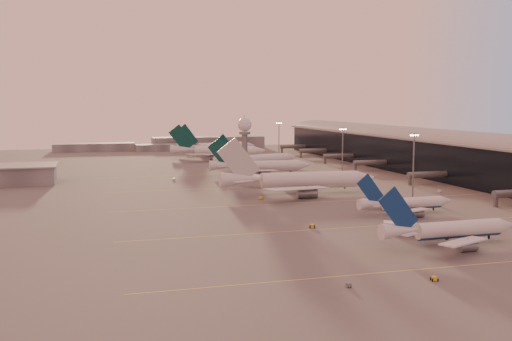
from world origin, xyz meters
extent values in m
plane|color=#5C5959|center=(0.00, 0.00, 0.00)|extent=(700.00, 700.00, 0.00)
cube|color=#EAE252|center=(30.00, 10.00, 0.01)|extent=(180.00, 0.25, 0.02)
cube|color=#EAE252|center=(30.00, 55.00, 0.01)|extent=(180.00, 0.25, 0.02)
cube|color=#EAE252|center=(30.00, 100.00, 0.01)|extent=(180.00, 0.25, 0.02)
cube|color=#EAE252|center=(30.00, 150.00, 0.01)|extent=(180.00, 0.25, 0.02)
cube|color=black|center=(108.00, 110.00, 9.00)|extent=(36.00, 360.00, 18.00)
cylinder|color=gray|center=(108.00, 110.00, 18.00)|extent=(10.08, 360.00, 10.08)
cube|color=gray|center=(108.00, 110.00, 18.20)|extent=(40.00, 362.00, 0.80)
cube|color=slate|center=(72.00, 28.00, 2.20)|extent=(1.20, 1.20, 4.40)
cylinder|color=slate|center=(82.00, 86.00, 4.50)|extent=(22.00, 2.80, 2.80)
cube|color=slate|center=(72.00, 86.00, 2.20)|extent=(1.20, 1.20, 4.40)
cylinder|color=slate|center=(82.00, 142.00, 4.50)|extent=(22.00, 2.80, 2.80)
cube|color=slate|center=(72.00, 142.00, 2.20)|extent=(1.20, 1.20, 4.40)
cylinder|color=slate|center=(82.00, 184.00, 4.50)|extent=(22.00, 2.80, 2.80)
cube|color=slate|center=(72.00, 184.00, 2.20)|extent=(1.20, 1.20, 4.40)
cylinder|color=slate|center=(82.00, 226.00, 4.50)|extent=(22.00, 2.80, 2.80)
cube|color=slate|center=(72.00, 226.00, 2.20)|extent=(1.20, 1.20, 4.40)
cylinder|color=slate|center=(82.00, 266.00, 4.50)|extent=(22.00, 2.80, 2.80)
cube|color=slate|center=(72.00, 266.00, 2.20)|extent=(1.20, 1.20, 4.40)
cylinder|color=slate|center=(5.00, 120.00, 11.00)|extent=(2.60, 2.60, 22.00)
cylinder|color=slate|center=(5.00, 120.00, 22.50)|extent=(5.20, 5.20, 1.20)
sphere|color=silver|center=(5.00, 120.00, 26.40)|extent=(6.40, 6.40, 6.40)
cylinder|color=slate|center=(5.00, 120.00, 30.10)|extent=(0.16, 0.16, 2.00)
cylinder|color=slate|center=(55.00, 55.00, 12.50)|extent=(0.56, 0.56, 25.00)
cube|color=slate|center=(55.00, 55.00, 24.50)|extent=(3.60, 0.25, 0.25)
sphere|color=#FFEABF|center=(53.50, 55.00, 24.10)|extent=(0.56, 0.56, 0.56)
sphere|color=#FFEABF|center=(54.50, 55.00, 24.10)|extent=(0.56, 0.56, 0.56)
sphere|color=#FFEABF|center=(55.50, 55.00, 24.10)|extent=(0.56, 0.56, 0.56)
sphere|color=#FFEABF|center=(56.50, 55.00, 24.10)|extent=(0.56, 0.56, 0.56)
cylinder|color=slate|center=(50.00, 110.00, 12.50)|extent=(0.56, 0.56, 25.00)
cube|color=slate|center=(50.00, 110.00, 24.50)|extent=(3.60, 0.25, 0.25)
sphere|color=#FFEABF|center=(48.50, 110.00, 24.10)|extent=(0.56, 0.56, 0.56)
sphere|color=#FFEABF|center=(49.50, 110.00, 24.10)|extent=(0.56, 0.56, 0.56)
sphere|color=#FFEABF|center=(50.50, 110.00, 24.10)|extent=(0.56, 0.56, 0.56)
sphere|color=#FFEABF|center=(51.50, 110.00, 24.10)|extent=(0.56, 0.56, 0.56)
cylinder|color=slate|center=(48.00, 200.00, 12.50)|extent=(0.56, 0.56, 25.00)
cube|color=slate|center=(48.00, 200.00, 24.50)|extent=(3.60, 0.25, 0.25)
sphere|color=#FFEABF|center=(46.50, 200.00, 24.10)|extent=(0.56, 0.56, 0.56)
sphere|color=#FFEABF|center=(47.50, 200.00, 24.10)|extent=(0.56, 0.56, 0.56)
sphere|color=#FFEABF|center=(48.50, 200.00, 24.10)|extent=(0.56, 0.56, 0.56)
sphere|color=#FFEABF|center=(49.50, 200.00, 24.10)|extent=(0.56, 0.56, 0.56)
cube|color=slate|center=(-60.00, 320.00, 3.00)|extent=(60.00, 18.00, 6.00)
cube|color=slate|center=(30.00, 330.00, 4.50)|extent=(90.00, 20.00, 9.00)
cube|color=slate|center=(-10.00, 310.00, 2.50)|extent=(40.00, 15.00, 5.00)
cylinder|color=silver|center=(26.32, -16.35, 3.41)|extent=(24.60, 4.63, 4.18)
cylinder|color=navy|center=(26.32, -16.35, 2.47)|extent=(24.08, 3.45, 3.01)
cone|color=silver|center=(40.95, -16.08, 3.41)|extent=(4.82, 4.26, 4.18)
cone|color=silver|center=(8.92, -16.68, 3.93)|extent=(10.36, 4.37, 4.18)
cube|color=silver|center=(20.49, -26.74, 2.68)|extent=(17.50, 12.21, 1.31)
cylinder|color=gray|center=(23.44, -24.25, 0.77)|extent=(4.80, 2.80, 2.71)
cube|color=gray|center=(23.44, -24.25, 1.94)|extent=(0.33, 0.28, 1.67)
cube|color=silver|center=(20.11, -6.19, 2.68)|extent=(17.68, 11.70, 1.31)
cylinder|color=gray|center=(23.14, -8.57, 0.77)|extent=(4.80, 2.80, 2.71)
cube|color=gray|center=(23.14, -8.57, 1.94)|extent=(0.33, 0.28, 1.67)
cube|color=navy|center=(8.41, -16.69, 9.09)|extent=(11.46, 0.60, 12.44)
cube|color=silver|center=(9.04, -21.42, 4.03)|extent=(5.04, 3.74, 0.27)
cube|color=silver|center=(8.87, -11.93, 4.03)|extent=(5.05, 3.62, 0.27)
cylinder|color=black|center=(35.64, -16.18, 0.55)|extent=(0.55, 0.55, 1.10)
cylinder|color=black|center=(24.30, -13.97, 0.60)|extent=(1.22, 0.57, 1.21)
cylinder|color=black|center=(24.39, -18.81, 0.60)|extent=(1.22, 0.57, 1.21)
cylinder|color=silver|center=(37.37, 25.33, 2.99)|extent=(21.66, 4.48, 3.67)
cylinder|color=navy|center=(37.37, 25.33, 2.17)|extent=(21.19, 3.44, 2.64)
cone|color=silver|center=(50.21, 25.81, 2.99)|extent=(4.30, 3.82, 3.67)
cone|color=silver|center=(22.10, 24.74, 3.45)|extent=(9.16, 4.01, 3.67)
cube|color=silver|center=(32.43, 16.11, 2.35)|extent=(15.28, 10.95, 1.15)
cylinder|color=gray|center=(34.97, 18.34, 0.68)|extent=(4.26, 2.54, 2.38)
cube|color=gray|center=(34.97, 18.34, 1.71)|extent=(0.30, 0.25, 1.47)
cube|color=silver|center=(31.74, 34.14, 2.35)|extent=(15.59, 10.03, 1.15)
cylinder|color=gray|center=(34.44, 32.11, 0.68)|extent=(4.26, 2.54, 2.38)
cube|color=gray|center=(34.44, 32.11, 1.71)|extent=(0.30, 0.25, 1.47)
cube|color=navy|center=(21.64, 24.73, 7.98)|extent=(10.07, 0.72, 10.93)
cube|color=silver|center=(22.29, 20.58, 3.54)|extent=(4.41, 3.35, 0.24)
cube|color=silver|center=(21.97, 28.91, 3.54)|extent=(4.44, 3.11, 0.24)
cylinder|color=black|center=(45.54, 25.64, 0.48)|extent=(0.48, 0.48, 0.96)
cylinder|color=black|center=(35.55, 27.38, 0.53)|extent=(1.08, 0.52, 1.06)
cylinder|color=black|center=(35.71, 23.14, 0.53)|extent=(1.08, 0.52, 1.06)
cylinder|color=silver|center=(20.58, 76.41, 4.32)|extent=(40.22, 8.97, 6.23)
cylinder|color=silver|center=(20.58, 76.41, 2.92)|extent=(39.30, 7.18, 4.49)
cone|color=silver|center=(44.32, 74.76, 4.32)|extent=(8.13, 6.75, 6.23)
cone|color=silver|center=(-7.66, 78.36, 5.10)|extent=(17.12, 7.37, 6.23)
cube|color=silver|center=(9.72, 60.54, 3.23)|extent=(28.85, 17.72, 1.85)
cylinder|color=gray|center=(14.81, 64.11, 0.70)|extent=(7.98, 4.57, 4.05)
cube|color=gray|center=(14.81, 64.11, 2.14)|extent=(0.32, 0.27, 2.49)
cube|color=silver|center=(12.01, 93.63, 3.23)|extent=(27.80, 20.78, 1.85)
cylinder|color=gray|center=(16.56, 89.38, 0.70)|extent=(7.98, 4.57, 4.05)
cube|color=gray|center=(16.56, 89.38, 2.14)|extent=(0.32, 0.27, 2.49)
cube|color=#B4B7BC|center=(-8.50, 78.42, 12.46)|extent=(17.26, 1.54, 18.50)
cube|color=silver|center=(-8.53, 70.69, 5.26)|extent=(8.24, 5.58, 0.25)
cube|color=silver|center=(-7.46, 86.09, 5.26)|extent=(8.13, 6.36, 0.25)
cylinder|color=black|center=(35.70, 75.36, 0.50)|extent=(0.50, 0.50, 1.01)
cylinder|color=black|center=(17.52, 78.84, 0.55)|extent=(1.14, 0.58, 1.11)
cylinder|color=black|center=(17.21, 74.42, 0.55)|extent=(1.14, 0.58, 1.11)
cylinder|color=silver|center=(22.38, 140.23, 3.67)|extent=(32.49, 7.84, 5.19)
cylinder|color=silver|center=(22.38, 140.23, 2.50)|extent=(31.73, 6.34, 3.74)
cone|color=silver|center=(41.52, 138.63, 3.67)|extent=(6.64, 5.69, 5.19)
cone|color=silver|center=(-0.37, 142.12, 4.32)|extent=(13.88, 6.29, 5.19)
cube|color=silver|center=(13.36, 127.40, 2.76)|extent=(23.60, 14.19, 1.54)
cylinder|color=gray|center=(17.55, 130.26, 0.63)|extent=(6.49, 3.88, 3.37)
cube|color=gray|center=(17.55, 130.26, 1.85)|extent=(0.29, 0.25, 2.08)
cube|color=silver|center=(15.60, 154.37, 2.76)|extent=(22.57, 17.19, 1.54)
cylinder|color=gray|center=(19.26, 150.85, 0.63)|extent=(6.49, 3.88, 3.37)
cube|color=gray|center=(19.26, 150.85, 1.85)|extent=(0.29, 0.25, 2.08)
cube|color=#063531|center=(-1.04, 142.17, 10.51)|extent=(14.25, 1.50, 15.36)
cube|color=silver|center=(-1.11, 135.93, 4.45)|extent=(6.65, 4.43, 0.22)
cube|color=silver|center=(-0.08, 148.34, 4.45)|extent=(6.55, 5.19, 0.22)
cylinder|color=black|center=(34.57, 139.21, 0.45)|extent=(0.45, 0.45, 0.89)
cylinder|color=black|center=(19.96, 142.40, 0.49)|extent=(1.02, 0.53, 0.98)
cylinder|color=black|center=(19.63, 138.48, 0.49)|extent=(1.02, 0.53, 0.98)
cylinder|color=silver|center=(30.14, 174.82, 3.78)|extent=(33.32, 14.23, 5.34)
cylinder|color=silver|center=(30.14, 174.82, 2.57)|extent=(32.27, 12.60, 3.85)
cone|color=silver|center=(49.15, 180.24, 3.78)|extent=(7.63, 6.90, 5.34)
cone|color=silver|center=(7.53, 168.37, 4.44)|extent=(14.82, 8.95, 5.34)
cube|color=silver|center=(26.11, 159.18, 2.84)|extent=(21.19, 20.70, 1.58)
cylinder|color=gray|center=(29.11, 163.46, 0.64)|extent=(7.12, 5.10, 3.47)
cube|color=gray|center=(29.11, 163.46, 1.91)|extent=(0.33, 0.30, 2.14)
cube|color=silver|center=(18.47, 185.98, 2.84)|extent=(24.68, 10.48, 1.58)
cylinder|color=gray|center=(23.27, 183.92, 0.64)|extent=(7.12, 5.10, 3.47)
cube|color=gray|center=(23.27, 183.92, 1.91)|extent=(0.33, 0.30, 2.14)
cube|color=#063531|center=(6.87, 168.18, 10.82)|extent=(14.22, 4.34, 15.81)
cube|color=silver|center=(9.07, 162.14, 4.58)|extent=(6.38, 6.07, 0.23)
cube|color=silver|center=(5.55, 174.47, 4.58)|extent=(6.73, 3.49, 0.23)
cylinder|color=black|center=(42.24, 178.27, 0.46)|extent=(0.46, 0.46, 0.92)
cylinder|color=black|center=(27.02, 176.04, 0.51)|extent=(1.10, 0.72, 1.01)
cylinder|color=black|center=(28.13, 172.14, 0.51)|extent=(1.10, 0.72, 1.01)
cylinder|color=silver|center=(20.37, 229.30, 4.32)|extent=(38.12, 16.20, 6.11)
cylinder|color=silver|center=(20.37, 229.30, 2.95)|extent=(36.93, 14.34, 4.40)
cone|color=silver|center=(42.12, 223.14, 4.32)|extent=(8.72, 7.88, 6.11)
cone|color=silver|center=(-5.51, 236.62, 5.08)|extent=(16.95, 10.21, 6.11)
cube|color=silver|center=(7.05, 216.51, 3.25)|extent=(28.23, 12.04, 1.81)
cylinder|color=gray|center=(12.53, 218.87, 0.74)|extent=(8.14, 5.82, 3.97)
cube|color=gray|center=(12.53, 218.87, 2.18)|extent=(0.38, 0.34, 2.44)
cube|color=silver|center=(15.72, 247.18, 3.25)|extent=(24.27, 23.64, 1.81)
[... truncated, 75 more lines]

